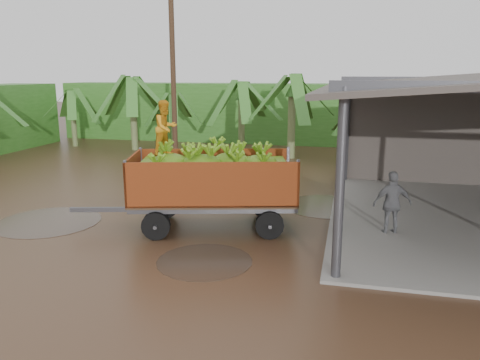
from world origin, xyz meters
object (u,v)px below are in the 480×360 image
utility_pole (173,71)px  man_blue (262,178)px  man_grey (392,204)px  banana_trailer (213,181)px

utility_pole → man_blue: bearing=-49.3°
man_blue → utility_pole: (-5.40, 6.28, 3.37)m
man_grey → utility_pole: 12.90m
man_blue → man_grey: (3.88, -1.98, -0.07)m
man_grey → utility_pole: utility_pole is taller
man_blue → utility_pole: 8.95m
banana_trailer → man_grey: (4.80, 0.48, -0.48)m
banana_trailer → man_grey: banana_trailer is taller
man_blue → utility_pole: size_ratio=0.22×
man_blue → man_grey: size_ratio=1.08×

